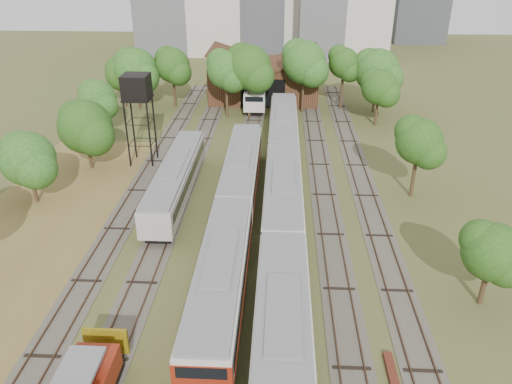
{
  "coord_description": "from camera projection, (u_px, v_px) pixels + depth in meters",
  "views": [
    {
      "loc": [
        1.6,
        -17.9,
        21.79
      ],
      "look_at": [
        -0.34,
        20.37,
        2.5
      ],
      "focal_mm": 35.0,
      "sensor_mm": 36.0,
      "label": 1
    }
  ],
  "objects": [
    {
      "name": "tracks",
      "position": [
        255.0,
        193.0,
        48.15
      ],
      "size": [
        24.6,
        80.0,
        0.19
      ],
      "color": "#4C473D",
      "rests_on": "ground"
    },
    {
      "name": "railcar_red_set",
      "position": [
        233.0,
        215.0,
        40.23
      ],
      "size": [
        3.11,
        34.57,
        3.85
      ],
      "color": "black",
      "rests_on": "ground"
    },
    {
      "name": "railcar_green_set",
      "position": [
        283.0,
        196.0,
        43.09
      ],
      "size": [
        3.22,
        52.08,
        3.99
      ],
      "color": "black",
      "rests_on": "ground"
    },
    {
      "name": "railcar_rear",
      "position": [
        257.0,
        89.0,
        74.96
      ],
      "size": [
        2.95,
        16.08,
        3.65
      ],
      "color": "black",
      "rests_on": "ground"
    },
    {
      "name": "old_grey_coach",
      "position": [
        176.0,
        179.0,
        46.62
      ],
      "size": [
        2.84,
        18.0,
        3.51
      ],
      "color": "black",
      "rests_on": "ground"
    },
    {
      "name": "water_tower",
      "position": [
        137.0,
        89.0,
        51.39
      ],
      "size": [
        2.79,
        2.79,
        9.68
      ],
      "color": "black",
      "rests_on": "ground"
    },
    {
      "name": "maintenance_shed",
      "position": [
        264.0,
        79.0,
        76.29
      ],
      "size": [
        16.45,
        11.55,
        7.58
      ],
      "color": "#3C1B16",
      "rests_on": "ground"
    },
    {
      "name": "tree_band_left",
      "position": [
        36.0,
        148.0,
        45.22
      ],
      "size": [
        8.74,
        75.07,
        8.42
      ],
      "color": "#382616",
      "rests_on": "ground"
    },
    {
      "name": "tree_band_far",
      "position": [
        257.0,
        68.0,
        68.46
      ],
      "size": [
        39.86,
        9.85,
        9.94
      ],
      "color": "#382616",
      "rests_on": "ground"
    },
    {
      "name": "tree_band_right",
      "position": [
        409.0,
        130.0,
        49.7
      ],
      "size": [
        5.33,
        40.63,
        7.67
      ],
      "color": "#382616",
      "rests_on": "ground"
    }
  ]
}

